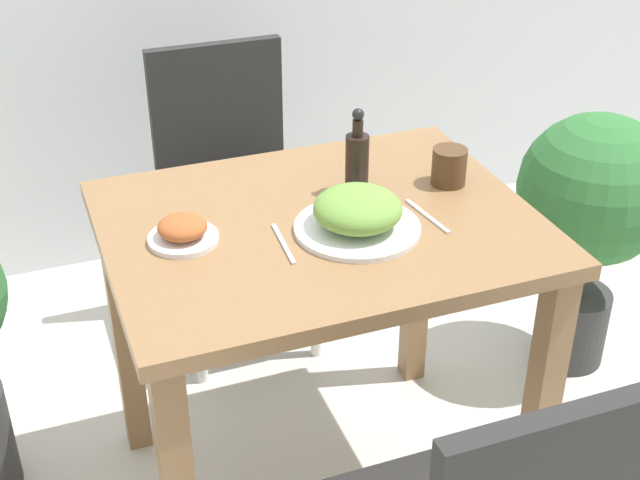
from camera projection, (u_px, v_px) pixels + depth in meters
name	position (u px, v px, depth m)	size (l,w,h in m)	color
dining_table	(320.00, 274.00, 1.97)	(0.91, 0.72, 0.77)	olive
chair_far	(229.00, 182.00, 2.65)	(0.42, 0.42, 0.89)	black
food_plate	(358.00, 213.00, 1.84)	(0.27, 0.27, 0.09)	white
side_plate	(183.00, 231.00, 1.81)	(0.15, 0.15, 0.06)	white
drink_cup	(449.00, 166.00, 2.03)	(0.08, 0.08, 0.09)	#4C331E
sauce_bottle	(357.00, 160.00, 1.97)	(0.05, 0.05, 0.20)	black
fork_utensil	(283.00, 243.00, 1.81)	(0.02, 0.16, 0.00)	silver
spoon_utensil	(427.00, 216.00, 1.91)	(0.03, 0.16, 0.00)	silver
potted_plant_right	(592.00, 207.00, 2.48)	(0.43, 0.43, 0.79)	#333333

